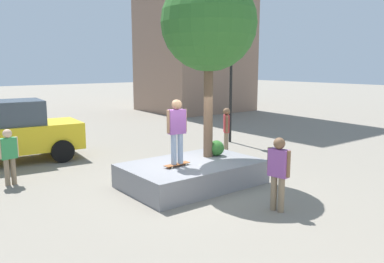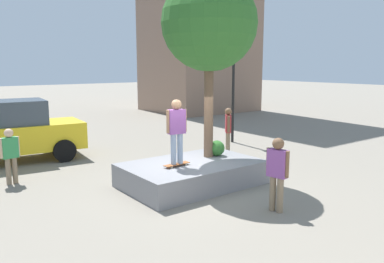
{
  "view_description": "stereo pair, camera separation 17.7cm",
  "coord_description": "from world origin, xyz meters",
  "views": [
    {
      "loc": [
        -6.55,
        -8.58,
        3.44
      ],
      "look_at": [
        0.17,
        0.07,
        1.56
      ],
      "focal_mm": 36.76,
      "sensor_mm": 36.0,
      "label": 1
    },
    {
      "loc": [
        -6.41,
        -8.69,
        3.44
      ],
      "look_at": [
        0.17,
        0.07,
        1.56
      ],
      "focal_mm": 36.76,
      "sensor_mm": 36.0,
      "label": 2
    }
  ],
  "objects": [
    {
      "name": "ground_plane",
      "position": [
        0.0,
        0.0,
        0.0
      ],
      "size": [
        120.0,
        120.0,
        0.0
      ],
      "primitive_type": "plane",
      "color": "gray"
    },
    {
      "name": "planter_ledge",
      "position": [
        0.17,
        0.07,
        0.33
      ],
      "size": [
        3.86,
        2.48,
        0.66
      ],
      "primitive_type": "cube",
      "color": "gray",
      "rests_on": "ground"
    },
    {
      "name": "plaza_tree",
      "position": [
        1.01,
        0.35,
        4.6
      ],
      "size": [
        2.79,
        2.79,
        5.35
      ],
      "color": "brown",
      "rests_on": "planter_ledge"
    },
    {
      "name": "boxwood_shrub",
      "position": [
        1.29,
        0.28,
        0.9
      ],
      "size": [
        0.48,
        0.48,
        0.48
      ],
      "primitive_type": "sphere",
      "color": "#2D6628",
      "rests_on": "planter_ledge"
    },
    {
      "name": "skateboard",
      "position": [
        -0.42,
        -0.03,
        0.72
      ],
      "size": [
        0.82,
        0.28,
        0.07
      ],
      "color": "brown",
      "rests_on": "planter_ledge"
    },
    {
      "name": "skateboarder",
      "position": [
        -0.42,
        -0.03,
        1.77
      ],
      "size": [
        0.6,
        0.28,
        1.78
      ],
      "color": "#8C9EB7",
      "rests_on": "skateboard"
    },
    {
      "name": "taxi_cab",
      "position": [
        -3.3,
        6.13,
        1.12
      ],
      "size": [
        4.9,
        2.59,
        2.2
      ],
      "color": "gold",
      "rests_on": "ground"
    },
    {
      "name": "traffic_light_corner",
      "position": [
        5.45,
        4.06,
        3.36
      ],
      "size": [
        0.37,
        0.35,
        4.98
      ],
      "color": "black",
      "rests_on": "ground"
    },
    {
      "name": "pedestrian_crossing",
      "position": [
        0.51,
        -2.79,
        1.02
      ],
      "size": [
        0.27,
        0.6,
        1.77
      ],
      "color": "#847056",
      "rests_on": "ground"
    },
    {
      "name": "bystander_watching",
      "position": [
        -3.97,
        3.28,
        0.94
      ],
      "size": [
        0.55,
        0.25,
        1.63
      ],
      "color": "#847056",
      "rests_on": "ground"
    },
    {
      "name": "passerby_with_bag",
      "position": [
        3.73,
        2.47,
        1.03
      ],
      "size": [
        0.46,
        0.5,
        1.79
      ],
      "color": "#847056",
      "rests_on": "ground"
    }
  ]
}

